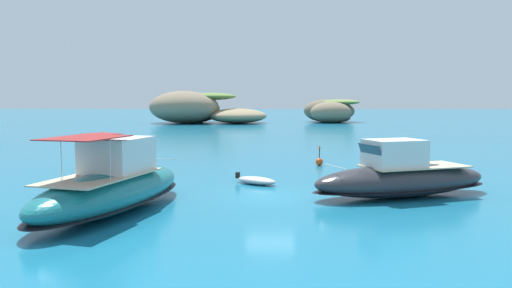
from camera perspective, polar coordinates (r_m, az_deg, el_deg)
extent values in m
plane|color=#197093|center=(26.34, 1.59, -5.82)|extent=(400.00, 400.00, 0.00)
ellipsoid|color=#84755B|center=(101.54, -7.99, 4.08)|extent=(18.62, 18.12, 6.28)
ellipsoid|color=#9E8966|center=(104.27, -6.57, 3.82)|extent=(10.59, 12.50, 5.17)
ellipsoid|color=#756651|center=(101.32, -7.09, 3.91)|extent=(11.31, 11.08, 5.66)
ellipsoid|color=#84755B|center=(105.45, -6.25, 3.93)|extent=(7.33, 7.12, 5.52)
ellipsoid|color=#9E8966|center=(100.98, -2.08, 3.15)|extent=(13.36, 14.78, 2.85)
ellipsoid|color=olive|center=(103.15, -5.14, 5.28)|extent=(10.43, 9.48, 1.45)
ellipsoid|color=#84755B|center=(103.22, 8.30, 3.51)|extent=(8.30, 7.49, 4.19)
ellipsoid|color=#756651|center=(108.86, 8.28, 3.62)|extent=(10.92, 9.28, 4.29)
ellipsoid|color=#756651|center=(107.14, 7.70, 3.69)|extent=(9.24, 7.42, 4.60)
ellipsoid|color=#756651|center=(105.78, 9.04, 2.90)|extent=(6.09, 6.41, 1.82)
ellipsoid|color=#84755B|center=(107.05, 7.50, 3.36)|extent=(7.11, 7.15, 3.35)
ellipsoid|color=olive|center=(106.21, 9.36, 4.60)|extent=(7.66, 6.96, 1.13)
ellipsoid|color=#19727A|center=(23.54, -15.68, -5.06)|extent=(5.62, 11.24, 1.83)
ellipsoid|color=black|center=(23.62, -15.65, -6.05)|extent=(5.73, 11.46, 0.22)
cube|color=#C6B793|center=(22.75, -16.80, -3.46)|extent=(4.03, 6.40, 0.06)
cube|color=silver|center=(23.78, -15.09, -1.14)|extent=(2.90, 3.46, 1.51)
cube|color=#2D4756|center=(25.07, -13.28, -0.44)|extent=(2.12, 0.80, 0.80)
cylinder|color=silver|center=(27.02, -11.02, -1.61)|extent=(2.21, 0.55, 0.04)
cube|color=maroon|center=(21.66, -18.47, 0.67)|extent=(3.20, 3.73, 0.04)
cylinder|color=silver|center=(22.41, -20.79, -1.48)|extent=(0.03, 0.03, 1.73)
cylinder|color=silver|center=(21.13, -15.88, -1.72)|extent=(0.03, 0.03, 1.73)
ellipsoid|color=#2D2D33|center=(27.18, 15.87, -3.90)|extent=(10.11, 6.32, 1.65)
ellipsoid|color=black|center=(27.24, 15.85, -4.67)|extent=(10.31, 6.45, 0.20)
cube|color=#C6B793|center=(27.50, 17.16, -2.35)|extent=(5.89, 4.29, 0.06)
cube|color=silver|center=(26.73, 15.09, -0.98)|extent=(3.29, 2.91, 1.36)
cube|color=#2D4756|center=(25.97, 12.57, -0.80)|extent=(0.99, 1.87, 0.72)
cylinder|color=silver|center=(25.10, 8.78, -2.47)|extent=(0.79, 1.91, 0.04)
ellipsoid|color=yellow|center=(36.32, -15.41, -1.89)|extent=(7.74, 6.56, 1.34)
ellipsoid|color=black|center=(36.35, -15.40, -2.36)|extent=(7.90, 6.69, 0.16)
cube|color=#C6B793|center=(36.73, -15.97, -0.93)|extent=(4.68, 4.18, 0.06)
cube|color=silver|center=(35.88, -15.09, -0.12)|extent=(2.75, 2.64, 1.10)
cube|color=#2D4756|center=(34.96, -14.02, -0.05)|extent=(1.11, 1.39, 0.59)
cylinder|color=silver|center=(33.79, -12.43, -1.07)|extent=(1.01, 1.35, 0.04)
cube|color=maroon|center=(37.27, -16.71, 1.08)|extent=(2.99, 2.88, 0.04)
cylinder|color=silver|center=(37.79, -15.64, 0.20)|extent=(0.03, 0.03, 1.26)
cylinder|color=silver|center=(36.87, -17.74, 0.03)|extent=(0.03, 0.03, 1.26)
ellipsoid|color=#B2B2B2|center=(29.89, 0.07, -4.07)|extent=(2.77, 2.36, 0.44)
cube|color=#9E998E|center=(29.88, 0.07, -3.95)|extent=(1.85, 1.51, 0.06)
cube|color=black|center=(30.71, -2.04, -3.48)|extent=(0.28, 0.28, 0.36)
sphere|color=#E54C19|center=(38.25, 7.04, -1.98)|extent=(0.56, 0.56, 0.56)
cylinder|color=black|center=(38.20, 7.04, -1.23)|extent=(0.06, 0.06, 1.00)
cone|color=#E54C19|center=(38.13, 7.05, -0.34)|extent=(0.20, 0.20, 0.20)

